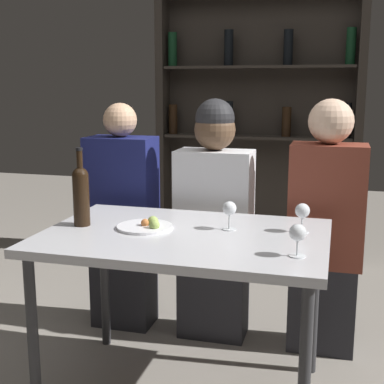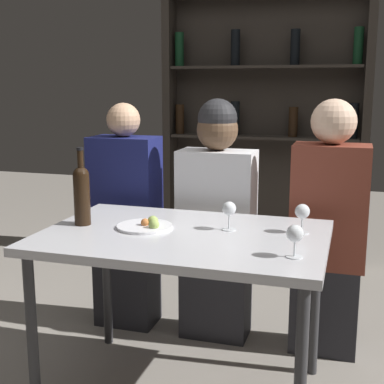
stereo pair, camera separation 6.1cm
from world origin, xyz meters
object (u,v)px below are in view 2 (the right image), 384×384
food_plate_0 (147,225)px  wine_glass_1 (295,235)px  wine_glass_2 (229,210)px  seated_person_right (328,234)px  wine_glass_0 (302,213)px  seated_person_center (217,223)px  seated_person_left (126,223)px  wine_bottle (82,192)px

food_plate_0 → wine_glass_1: bearing=-18.3°
wine_glass_2 → seated_person_right: 0.66m
seated_person_right → wine_glass_1: bearing=-96.0°
wine_glass_0 → wine_glass_1: 0.33m
wine_glass_0 → food_plate_0: size_ratio=0.51×
seated_person_center → seated_person_left: bearing=180.0°
wine_glass_1 → wine_glass_2: 0.42m
wine_bottle → seated_person_right: (1.02, 0.59, -0.27)m
wine_glass_2 → seated_person_center: size_ratio=0.10×
wine_glass_0 → wine_glass_2: 0.30m
wine_glass_0 → seated_person_center: bearing=136.4°
seated_person_center → food_plate_0: bearing=-106.1°
seated_person_left → seated_person_right: size_ratio=0.98×
wine_glass_1 → seated_person_center: size_ratio=0.09×
seated_person_left → seated_person_right: bearing=-0.0°
wine_glass_1 → food_plate_0: wine_glass_1 is taller
wine_glass_0 → food_plate_0: (-0.64, -0.11, -0.07)m
seated_person_left → seated_person_center: 0.52m
wine_bottle → seated_person_center: 0.79m
wine_glass_1 → wine_glass_2: (-0.31, 0.29, 0.00)m
wine_glass_2 → seated_person_right: bearing=52.0°
wine_bottle → seated_person_right: size_ratio=0.27×
seated_person_left → wine_glass_2: bearing=-35.5°
wine_glass_2 → seated_person_left: (-0.70, 0.50, -0.23)m
wine_bottle → seated_person_left: size_ratio=0.27×
wine_glass_0 → wine_glass_2: size_ratio=1.00×
wine_glass_0 → seated_person_center: size_ratio=0.10×
wine_glass_0 → wine_glass_1: bearing=-88.9°
seated_person_center → wine_glass_2: bearing=-70.1°
seated_person_left → wine_bottle: bearing=-83.9°
wine_glass_0 → seated_person_center: (-0.48, 0.46, -0.20)m
wine_glass_2 → wine_glass_0: bearing=7.8°
seated_person_left → seated_person_center: (0.52, -0.00, 0.04)m
wine_bottle → wine_glass_2: bearing=8.7°
seated_person_right → wine_glass_2: bearing=-128.0°
wine_glass_0 → seated_person_left: seated_person_left is taller
seated_person_center → seated_person_right: bearing=0.0°
wine_glass_1 → seated_person_center: bearing=121.7°
wine_bottle → seated_person_center: (0.45, 0.59, -0.26)m
wine_bottle → wine_glass_1: bearing=-11.5°
wine_bottle → wine_glass_1: wine_bottle is taller
wine_glass_1 → wine_glass_2: bearing=136.7°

